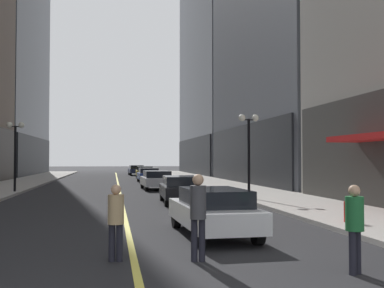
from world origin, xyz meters
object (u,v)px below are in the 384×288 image
(car_yellow, at_px, (145,172))
(street_lamp_right_mid, at_px, (249,137))
(car_navy, at_px, (136,170))
(street_lamp_left_far, at_px, (15,141))
(car_silver, at_px, (157,179))
(pedestrian_with_orange_bag, at_px, (198,210))
(car_white, at_px, (213,210))
(pedestrian_in_tan_trench, at_px, (116,217))
(car_black, at_px, (180,188))
(pedestrian_in_green_parka, at_px, (355,222))
(car_blue, at_px, (148,174))
(fire_hydrant_right, at_px, (348,214))

(car_yellow, distance_m, street_lamp_right_mid, 30.27)
(car_navy, bearing_deg, street_lamp_left_far, -105.81)
(car_navy, bearing_deg, car_silver, -90.05)
(pedestrian_with_orange_bag, bearing_deg, car_white, 72.37)
(car_white, height_order, street_lamp_right_mid, street_lamp_right_mid)
(car_silver, distance_m, pedestrian_in_tan_trench, 22.87)
(car_navy, bearing_deg, car_yellow, -86.83)
(car_black, height_order, pedestrian_with_orange_bag, pedestrian_with_orange_bag)
(car_navy, relative_size, street_lamp_right_mid, 1.03)
(pedestrian_in_green_parka, xyz_separation_m, street_lamp_left_far, (-10.41, 22.13, 2.29))
(car_black, xyz_separation_m, pedestrian_with_orange_bag, (-1.45, -12.81, 0.36))
(car_blue, bearing_deg, fire_hydrant_right, -81.94)
(car_silver, xyz_separation_m, fire_hydrant_right, (4.34, -18.85, -0.32))
(street_lamp_right_mid, bearing_deg, street_lamp_left_far, 150.76)
(street_lamp_right_mid, bearing_deg, pedestrian_in_green_parka, -99.09)
(car_silver, bearing_deg, car_white, -90.71)
(car_blue, distance_m, fire_hydrant_right, 29.58)
(car_silver, xyz_separation_m, street_lamp_left_far, (-8.96, -2.40, 2.54))
(car_silver, height_order, car_navy, same)
(car_black, distance_m, pedestrian_with_orange_bag, 12.89)
(car_white, bearing_deg, pedestrian_with_orange_bag, -107.63)
(car_yellow, xyz_separation_m, pedestrian_in_tan_trench, (-3.47, -43.09, 0.21))
(car_yellow, distance_m, pedestrian_in_green_parka, 44.95)
(pedestrian_in_tan_trench, bearing_deg, car_navy, 86.73)
(car_navy, relative_size, fire_hydrant_right, 5.72)
(pedestrian_in_tan_trench, bearing_deg, car_blue, 84.59)
(car_white, relative_size, car_yellow, 1.03)
(pedestrian_in_tan_trench, distance_m, street_lamp_right_mid, 14.94)
(car_yellow, bearing_deg, pedestrian_in_green_parka, -88.82)
(car_navy, xyz_separation_m, street_lamp_left_far, (-8.99, -31.75, 2.54))
(car_blue, relative_size, pedestrian_in_green_parka, 2.59)
(car_white, distance_m, car_silver, 19.83)
(car_silver, distance_m, car_navy, 29.35)
(pedestrian_with_orange_bag, bearing_deg, street_lamp_right_mid, 69.24)
(car_yellow, distance_m, car_navy, 8.95)
(car_silver, bearing_deg, car_navy, 89.95)
(pedestrian_in_green_parka, bearing_deg, street_lamp_left_far, 115.19)
(pedestrian_in_tan_trench, height_order, fire_hydrant_right, pedestrian_in_tan_trench)
(pedestrian_with_orange_bag, relative_size, fire_hydrant_right, 2.28)
(car_blue, distance_m, street_lamp_left_far, 15.97)
(pedestrian_with_orange_bag, distance_m, street_lamp_left_far, 22.08)
(car_navy, relative_size, pedestrian_in_green_parka, 2.75)
(car_white, height_order, pedestrian_in_green_parka, pedestrian_in_green_parka)
(pedestrian_in_tan_trench, xyz_separation_m, street_lamp_left_far, (-6.02, 20.27, 2.33))
(car_white, relative_size, pedestrian_in_tan_trench, 2.96)
(pedestrian_in_tan_trench, bearing_deg, pedestrian_with_orange_bag, -9.76)
(car_silver, distance_m, car_blue, 10.44)
(car_navy, xyz_separation_m, street_lamp_right_mid, (3.81, -38.91, 2.54))
(pedestrian_in_tan_trench, distance_m, fire_hydrant_right, 8.24)
(car_white, xyz_separation_m, fire_hydrant_right, (4.58, 0.97, -0.32))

